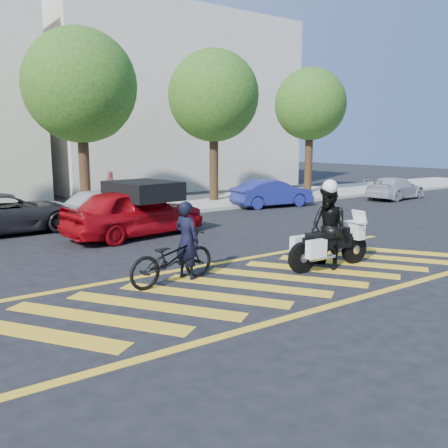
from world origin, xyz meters
TOP-DOWN VIEW (x-y plane):
  - ground at (0.00, 0.00)m, footprint 90.00×90.00m
  - sidewalk at (0.00, 12.00)m, footprint 60.00×5.00m
  - crosswalk at (-0.04, 0.00)m, footprint 12.33×4.00m
  - building_right at (9.00, 21.00)m, footprint 16.00×8.00m
  - tree_center at (0.13, 12.06)m, footprint 4.60×4.60m
  - tree_right at (6.63, 12.06)m, footprint 4.40×4.40m
  - tree_far_right at (13.13, 12.06)m, footprint 4.00×4.00m
  - officer_bike at (-1.36, 1.22)m, footprint 0.60×0.74m
  - bicycle at (-1.82, 1.05)m, footprint 2.22×1.03m
  - police_motorcycle at (1.89, 0.04)m, footprint 2.42×0.79m
  - officer_moto at (1.87, 0.04)m, footprint 0.81×1.01m
  - red_convertible at (-0.31, 6.29)m, footprint 4.89×2.59m
  - parked_mid_left at (-3.61, 9.20)m, footprint 4.95×2.47m
  - parked_mid_right at (-0.10, 9.20)m, footprint 4.12×2.03m
  - parked_right at (7.93, 9.20)m, footprint 4.03×1.85m
  - parked_far_right at (15.30, 7.80)m, footprint 4.21×2.15m
  - pedestrian_right at (0.94, 11.51)m, footprint 1.04×0.80m

SIDE VIEW (x-z plane):
  - ground at x=0.00m, z-range 0.00..0.00m
  - crosswalk at x=-0.04m, z-range 0.00..0.01m
  - sidewalk at x=0.00m, z-range 0.00..0.15m
  - bicycle at x=-1.82m, z-range 0.00..1.12m
  - police_motorcycle at x=1.89m, z-range 0.05..1.11m
  - parked_far_right at x=15.30m, z-range 0.00..1.17m
  - parked_right at x=7.93m, z-range 0.00..1.28m
  - parked_mid_left at x=-3.61m, z-range 0.00..1.35m
  - parked_mid_right at x=-0.10m, z-range 0.00..1.35m
  - red_convertible at x=-0.31m, z-range 0.00..1.58m
  - officer_bike at x=-1.36m, z-range 0.00..1.74m
  - pedestrian_right at x=0.94m, z-range 0.15..1.80m
  - officer_moto at x=1.87m, z-range 0.00..1.98m
  - tree_far_right at x=13.13m, z-range 1.39..8.49m
  - tree_right at x=6.63m, z-range 1.34..8.75m
  - tree_center at x=0.13m, z-range 1.31..8.88m
  - building_right at x=9.00m, z-range 0.00..11.00m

